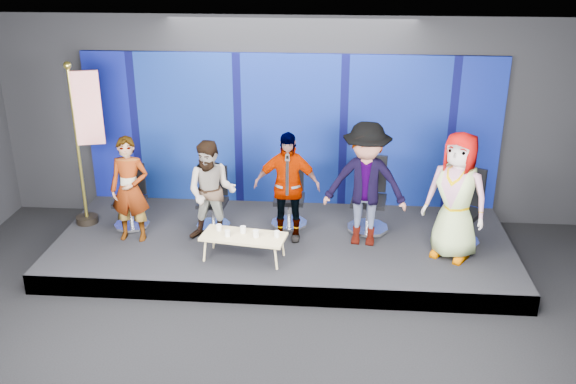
{
  "coord_description": "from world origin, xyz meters",
  "views": [
    {
      "loc": [
        0.79,
        -6.47,
        4.71
      ],
      "look_at": [
        0.08,
        2.4,
        1.1
      ],
      "focal_mm": 40.0,
      "sensor_mm": 36.0,
      "label": 1
    }
  ],
  "objects_px": {
    "chair_a": "(131,206)",
    "mug_a": "(219,228)",
    "mug_c": "(243,230)",
    "mug_e": "(277,234)",
    "mug_d": "(256,234)",
    "panelist_e": "(457,196)",
    "chair_d": "(369,206)",
    "mug_b": "(228,233)",
    "panelist_c": "(287,186)",
    "flag_stand": "(86,141)",
    "chair_b": "(214,207)",
    "panelist_d": "(365,184)",
    "chair_e": "(461,219)",
    "chair_c": "(289,204)",
    "panelist_b": "(212,192)",
    "panelist_a": "(130,189)",
    "coffee_table": "(244,237)"
  },
  "relations": [
    {
      "from": "panelist_b",
      "to": "mug_c",
      "type": "bearing_deg",
      "value": -39.62
    },
    {
      "from": "panelist_d",
      "to": "chair_e",
      "type": "distance_m",
      "value": 1.59
    },
    {
      "from": "chair_b",
      "to": "flag_stand",
      "type": "xyz_separation_m",
      "value": [
        -1.97,
        -0.03,
        1.07
      ]
    },
    {
      "from": "mug_a",
      "to": "mug_c",
      "type": "relative_size",
      "value": 0.92
    },
    {
      "from": "mug_c",
      "to": "mug_e",
      "type": "distance_m",
      "value": 0.51
    },
    {
      "from": "chair_b",
      "to": "mug_a",
      "type": "distance_m",
      "value": 0.98
    },
    {
      "from": "chair_b",
      "to": "chair_e",
      "type": "height_order",
      "value": "chair_e"
    },
    {
      "from": "panelist_a",
      "to": "panelist_b",
      "type": "xyz_separation_m",
      "value": [
        1.23,
        0.07,
        -0.03
      ]
    },
    {
      "from": "mug_c",
      "to": "flag_stand",
      "type": "xyz_separation_m",
      "value": [
        -2.59,
        0.97,
        0.98
      ]
    },
    {
      "from": "panelist_c",
      "to": "chair_d",
      "type": "xyz_separation_m",
      "value": [
        1.27,
        0.42,
        -0.47
      ]
    },
    {
      "from": "panelist_b",
      "to": "flag_stand",
      "type": "xyz_separation_m",
      "value": [
        -2.05,
        0.47,
        0.6
      ]
    },
    {
      "from": "flag_stand",
      "to": "chair_e",
      "type": "bearing_deg",
      "value": -18.45
    },
    {
      "from": "chair_e",
      "to": "mug_c",
      "type": "height_order",
      "value": "chair_e"
    },
    {
      "from": "chair_b",
      "to": "panelist_b",
      "type": "relative_size",
      "value": 0.62
    },
    {
      "from": "chair_d",
      "to": "mug_b",
      "type": "bearing_deg",
      "value": -142.4
    },
    {
      "from": "chair_b",
      "to": "panelist_e",
      "type": "height_order",
      "value": "panelist_e"
    },
    {
      "from": "chair_a",
      "to": "mug_e",
      "type": "relative_size",
      "value": 11.02
    },
    {
      "from": "chair_d",
      "to": "mug_c",
      "type": "xyz_separation_m",
      "value": [
        -1.85,
        -1.08,
        0.03
      ]
    },
    {
      "from": "mug_a",
      "to": "panelist_c",
      "type": "bearing_deg",
      "value": 32.5
    },
    {
      "from": "mug_a",
      "to": "chair_c",
      "type": "bearing_deg",
      "value": 49.5
    },
    {
      "from": "chair_a",
      "to": "mug_c",
      "type": "xyz_separation_m",
      "value": [
        1.94,
        -0.9,
        0.09
      ]
    },
    {
      "from": "chair_c",
      "to": "chair_a",
      "type": "bearing_deg",
      "value": -174.03
    },
    {
      "from": "mug_c",
      "to": "flag_stand",
      "type": "distance_m",
      "value": 2.93
    },
    {
      "from": "chair_d",
      "to": "panelist_a",
      "type": "bearing_deg",
      "value": -162.76
    },
    {
      "from": "panelist_d",
      "to": "panelist_e",
      "type": "bearing_deg",
      "value": -7.58
    },
    {
      "from": "chair_c",
      "to": "mug_d",
      "type": "distance_m",
      "value": 1.34
    },
    {
      "from": "mug_c",
      "to": "mug_e",
      "type": "xyz_separation_m",
      "value": [
        0.5,
        -0.1,
        -0.0
      ]
    },
    {
      "from": "mug_e",
      "to": "panelist_c",
      "type": "bearing_deg",
      "value": 83.78
    },
    {
      "from": "chair_b",
      "to": "mug_a",
      "type": "bearing_deg",
      "value": -71.28
    },
    {
      "from": "panelist_e",
      "to": "flag_stand",
      "type": "distance_m",
      "value": 5.69
    },
    {
      "from": "mug_c",
      "to": "mug_a",
      "type": "bearing_deg",
      "value": 172.02
    },
    {
      "from": "mug_e",
      "to": "mug_d",
      "type": "bearing_deg",
      "value": -176.13
    },
    {
      "from": "mug_a",
      "to": "mug_c",
      "type": "height_order",
      "value": "mug_c"
    },
    {
      "from": "panelist_b",
      "to": "mug_c",
      "type": "height_order",
      "value": "panelist_b"
    },
    {
      "from": "chair_b",
      "to": "mug_b",
      "type": "relative_size",
      "value": 10.46
    },
    {
      "from": "panelist_c",
      "to": "chair_a",
      "type": "bearing_deg",
      "value": 174.55
    },
    {
      "from": "chair_a",
      "to": "panelist_e",
      "type": "xyz_separation_m",
      "value": [
        4.97,
        -0.66,
        0.61
      ]
    },
    {
      "from": "coffee_table",
      "to": "chair_d",
      "type": "bearing_deg",
      "value": 32.48
    },
    {
      "from": "mug_e",
      "to": "mug_a",
      "type": "bearing_deg",
      "value": 170.19
    },
    {
      "from": "chair_a",
      "to": "chair_b",
      "type": "height_order",
      "value": "chair_a"
    },
    {
      "from": "mug_a",
      "to": "mug_b",
      "type": "height_order",
      "value": "mug_b"
    },
    {
      "from": "chair_e",
      "to": "chair_b",
      "type": "bearing_deg",
      "value": -152.89
    },
    {
      "from": "panelist_a",
      "to": "panelist_d",
      "type": "bearing_deg",
      "value": 2.9
    },
    {
      "from": "mug_b",
      "to": "mug_e",
      "type": "height_order",
      "value": "mug_b"
    },
    {
      "from": "chair_a",
      "to": "mug_a",
      "type": "height_order",
      "value": "chair_a"
    },
    {
      "from": "panelist_c",
      "to": "mug_e",
      "type": "height_order",
      "value": "panelist_c"
    },
    {
      "from": "panelist_c",
      "to": "panelist_e",
      "type": "bearing_deg",
      "value": -9.44
    },
    {
      "from": "panelist_d",
      "to": "chair_a",
      "type": "bearing_deg",
      "value": -177.92
    },
    {
      "from": "mug_a",
      "to": "flag_stand",
      "type": "relative_size",
      "value": 0.04
    },
    {
      "from": "chair_a",
      "to": "mug_e",
      "type": "bearing_deg",
      "value": -21.68
    }
  ]
}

